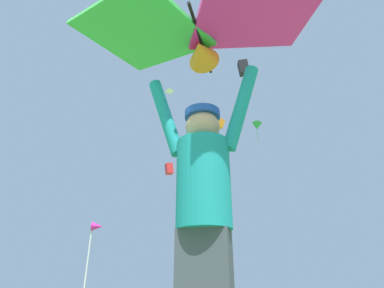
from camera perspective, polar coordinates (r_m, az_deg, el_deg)
name	(u,v)px	position (r m, az deg, el deg)	size (l,w,h in m)	color
kite_flyer_person	(204,210)	(1.94, 2.15, -11.79)	(0.80, 0.42, 1.92)	#424751
held_stunt_kite	(199,28)	(2.53, 1.19, 20.12)	(1.98, 1.29, 0.43)	black
distant_kite_red_far_center	(169,169)	(36.79, -4.16, -4.49)	(1.12, 0.98, 1.34)	red
distant_kite_green_mid_left	(257,126)	(40.22, 11.63, 3.17)	(1.55, 1.51, 2.69)	green
distant_kite_black_mid_right	(243,68)	(22.45, 9.27, 13.39)	(0.79, 0.71, 1.11)	black
distant_kite_magenta_high_right	(188,243)	(34.29, -0.74, -17.51)	(0.91, 0.81, 1.71)	#DB2393
distant_kite_white_high_left	(170,91)	(32.22, -4.08, 9.53)	(0.69, 0.67, 0.32)	white
distant_kite_black_low_left	(232,4)	(26.30, 7.27, 23.84)	(1.23, 1.14, 2.23)	black
distant_kite_orange_low_right	(220,124)	(39.09, 5.12, 3.67)	(1.24, 0.97, 1.34)	orange
marker_flag	(96,232)	(9.04, -17.00, -15.03)	(0.30, 0.24, 2.09)	silver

